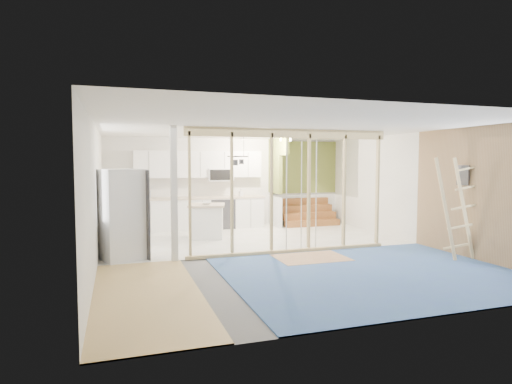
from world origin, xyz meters
name	(u,v)px	position (x,y,z in m)	size (l,w,h in m)	color
room	(277,192)	(0.00, 0.00, 1.30)	(7.01, 8.01, 2.61)	slate
floor_overlays	(279,253)	(0.07, 0.06, 0.01)	(7.00, 8.00, 0.03)	white
stud_frame	(267,179)	(-0.22, 0.00, 1.58)	(4.66, 0.14, 2.60)	tan
base_cabinets	(177,216)	(-1.61, 3.36, 0.47)	(4.45, 2.24, 0.93)	white
upper_cabinets	(201,165)	(-0.84, 3.82, 1.82)	(3.60, 0.41, 0.85)	white
green_partition	(297,194)	(2.04, 3.66, 0.94)	(2.25, 1.51, 2.60)	olive
pot_rack	(238,159)	(-0.31, 1.89, 2.00)	(0.52, 0.52, 0.72)	black
sheathing_panel	(489,195)	(3.48, -2.00, 1.30)	(0.02, 4.00, 2.60)	#A08357
electrical_panel	(463,175)	(3.43, -1.40, 1.65)	(0.04, 0.30, 0.40)	#3D3D43
ceiling_light	(286,140)	(1.40, 3.00, 2.54)	(0.32, 0.32, 0.08)	#FFEABF
fridge	(122,215)	(-3.05, 0.45, 0.89)	(1.02, 0.98, 1.78)	white
island	(207,221)	(-1.01, 2.28, 0.43)	(1.08, 1.08, 0.86)	white
bowl	(206,203)	(-1.04, 2.16, 0.89)	(0.25, 0.25, 0.06)	white
soap_bottle_a	(149,193)	(-2.30, 3.81, 1.07)	(0.11, 0.11, 0.29)	#A7AFBB
soap_bottle_b	(241,192)	(0.27, 3.62, 1.04)	(0.10, 0.10, 0.21)	silver
ladder	(457,208)	(3.12, -1.60, 1.02)	(1.05, 0.22, 1.99)	beige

